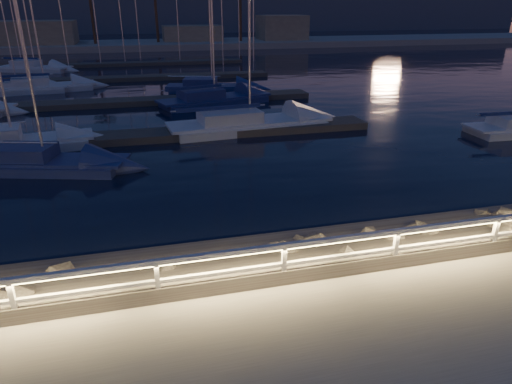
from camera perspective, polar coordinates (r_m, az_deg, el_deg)
ground at (r=11.21m, az=-1.53°, el=-11.84°), size 400.00×400.00×0.00m
harbor_water at (r=40.96m, az=-11.55°, el=11.76°), size 400.00×440.00×0.60m
guard_rail at (r=10.78m, az=-1.94°, el=-8.48°), size 44.11×0.12×1.06m
riprap at (r=12.53m, az=-15.08°, el=-9.96°), size 41.60×3.41×1.51m
floating_docks at (r=42.13m, az=-11.72°, el=12.82°), size 22.00×36.00×0.40m
far_shore at (r=83.33m, az=-13.67°, el=17.70°), size 160.00×14.00×5.20m
distant_hills at (r=144.15m, az=-23.90°, el=20.05°), size 230.00×37.50×18.00m
sailboat_a at (r=26.20m, az=-28.48°, el=5.45°), size 7.82×3.26×13.00m
sailboat_b at (r=22.54m, az=-25.30°, el=3.49°), size 7.44×4.03×12.23m
sailboat_c at (r=34.48m, az=-5.53°, el=11.52°), size 8.78×4.84×14.38m
sailboat_e at (r=43.35m, az=-26.65°, el=11.48°), size 6.06×2.10×10.23m
sailboat_g at (r=40.05m, az=-5.80°, el=12.99°), size 7.96×4.06×13.02m
sailboat_h at (r=27.06m, az=-1.31°, el=8.63°), size 9.80×3.77×16.18m
sailboat_j at (r=43.71m, az=-25.17°, el=11.88°), size 8.36×3.86×13.76m
sailboat_n at (r=57.64m, az=-26.06°, el=13.82°), size 8.12×5.06×13.46m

